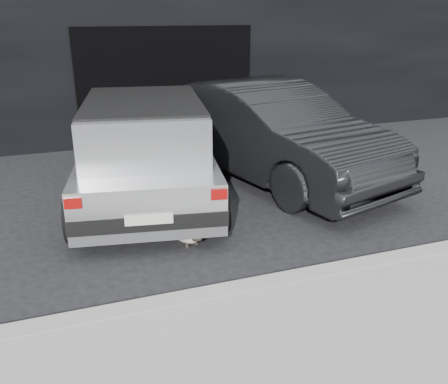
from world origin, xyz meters
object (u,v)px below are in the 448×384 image
object	(u,v)px
cat_siamese	(187,233)
second_car	(269,131)
silver_hatchback	(145,145)
cat_white	(163,215)

from	to	relation	value
cat_siamese	second_car	bearing A→B (deg)	-152.39
second_car	cat_siamese	xyz separation A→B (m)	(-2.15, -2.15, -0.73)
silver_hatchback	cat_white	bearing A→B (deg)	-80.36
silver_hatchback	cat_white	world-z (taller)	silver_hatchback
second_car	silver_hatchback	bearing A→B (deg)	171.56
silver_hatchback	second_car	xyz separation A→B (m)	(2.32, 0.31, -0.04)
cat_white	cat_siamese	bearing A→B (deg)	19.45
silver_hatchback	cat_siamese	xyz separation A→B (m)	(0.17, -1.84, -0.76)
silver_hatchback	cat_white	size ratio (longest dim) A/B	6.83
silver_hatchback	cat_siamese	world-z (taller)	silver_hatchback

